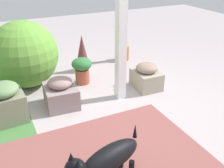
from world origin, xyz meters
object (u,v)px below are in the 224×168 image
at_px(terracotta_pot_spiky, 82,54).
at_px(stone_planter_far, 5,103).
at_px(stone_planter_mid, 61,93).
at_px(round_shrub, 24,54).
at_px(terracotta_pot_broad, 82,68).
at_px(dog, 106,160).
at_px(terracotta_pot_tall, 124,48).
at_px(stone_planter_nearest, 146,77).
at_px(porch_pillar, 121,20).

bearing_deg(terracotta_pot_spiky, stone_planter_far, 127.70).
height_order(stone_planter_far, terracotta_pot_spiky, terracotta_pot_spiky).
xyz_separation_m(stone_planter_mid, terracotta_pot_spiky, (0.99, -0.67, 0.12)).
height_order(stone_planter_mid, round_shrub, round_shrub).
height_order(round_shrub, terracotta_pot_spiky, round_shrub).
bearing_deg(terracotta_pot_broad, dog, 165.50).
relative_size(stone_planter_far, terracotta_pot_tall, 0.78).
relative_size(stone_planter_nearest, stone_planter_far, 0.90).
bearing_deg(dog, stone_planter_mid, -1.38).
height_order(terracotta_pot_broad, dog, dog).
distance_m(stone_planter_far, terracotta_pot_tall, 2.53).
bearing_deg(dog, terracotta_pot_broad, -14.50).
bearing_deg(stone_planter_nearest, stone_planter_mid, 87.73).
distance_m(stone_planter_mid, round_shrub, 0.93).
xyz_separation_m(porch_pillar, terracotta_pot_spiky, (1.12, 0.15, -0.79)).
relative_size(stone_planter_mid, stone_planter_far, 1.00).
distance_m(terracotta_pot_spiky, dog, 2.59).
relative_size(stone_planter_nearest, stone_planter_mid, 0.90).
xyz_separation_m(stone_planter_nearest, terracotta_pot_tall, (1.18, -0.25, 0.05)).
height_order(stone_planter_far, terracotta_pot_tall, terracotta_pot_tall).
distance_m(stone_planter_mid, terracotta_pot_spiky, 1.20).
height_order(porch_pillar, stone_planter_mid, porch_pillar).
bearing_deg(stone_planter_nearest, stone_planter_far, 90.31).
distance_m(porch_pillar, terracotta_pot_tall, 1.69).
bearing_deg(round_shrub, terracotta_pot_spiky, -80.38).
height_order(terracotta_pot_tall, dog, terracotta_pot_tall).
bearing_deg(porch_pillar, stone_planter_far, 87.28).
relative_size(stone_planter_mid, terracotta_pot_tall, 0.78).
height_order(stone_planter_mid, stone_planter_far, stone_planter_far).
relative_size(round_shrub, terracotta_pot_spiky, 1.58).
height_order(terracotta_pot_spiky, terracotta_pot_tall, terracotta_pot_tall).
bearing_deg(terracotta_pot_spiky, stone_planter_nearest, -148.83).
height_order(stone_planter_nearest, stone_planter_far, stone_planter_far).
relative_size(porch_pillar, terracotta_pot_spiky, 3.47).
bearing_deg(dog, terracotta_pot_spiky, -15.73).
bearing_deg(porch_pillar, terracotta_pot_broad, 26.37).
bearing_deg(stone_planter_far, terracotta_pot_tall, -61.85).
distance_m(round_shrub, terracotta_pot_broad, 0.87).
bearing_deg(porch_pillar, terracotta_pot_spiky, 7.47).
relative_size(stone_planter_mid, terracotta_pot_spiky, 0.80).
xyz_separation_m(porch_pillar, terracotta_pot_tall, (1.26, -0.73, -0.86)).
relative_size(porch_pillar, stone_planter_mid, 4.33).
distance_m(porch_pillar, stone_planter_nearest, 1.03).
xyz_separation_m(stone_planter_mid, round_shrub, (0.82, 0.29, 0.32)).
bearing_deg(terracotta_pot_tall, terracotta_pot_broad, 120.10).
xyz_separation_m(porch_pillar, stone_planter_nearest, (0.08, -0.48, -0.91)).
bearing_deg(round_shrub, stone_planter_mid, -160.63).
xyz_separation_m(round_shrub, terracotta_pot_tall, (0.31, -1.83, -0.27)).
height_order(porch_pillar, stone_planter_nearest, porch_pillar).
bearing_deg(stone_planter_far, stone_planter_nearest, -89.69).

